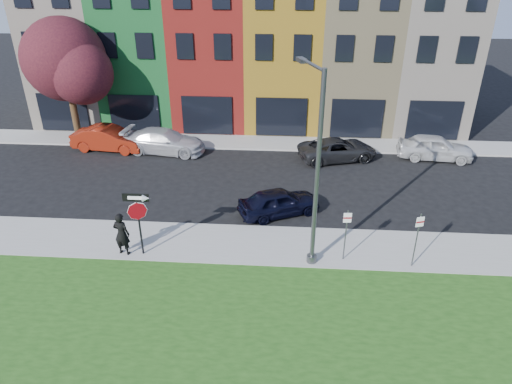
# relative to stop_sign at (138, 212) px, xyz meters

# --- Properties ---
(ground) EXTENTS (120.00, 120.00, 0.00)m
(ground) POSITION_rel_stop_sign_xyz_m (5.41, -1.98, -2.13)
(ground) COLOR black
(ground) RESTS_ON ground
(sidewalk_near) EXTENTS (40.00, 3.00, 0.12)m
(sidewalk_near) POSITION_rel_stop_sign_xyz_m (7.41, 1.02, -2.07)
(sidewalk_near) COLOR gray
(sidewalk_near) RESTS_ON ground
(sidewalk_far) EXTENTS (40.00, 2.40, 0.12)m
(sidewalk_far) POSITION_rel_stop_sign_xyz_m (2.41, 13.02, -2.07)
(sidewalk_far) COLOR gray
(sidewalk_far) RESTS_ON ground
(rowhouse_block) EXTENTS (30.00, 10.12, 10.00)m
(rowhouse_block) POSITION_rel_stop_sign_xyz_m (2.91, 19.21, 2.86)
(rowhouse_block) COLOR #C1B3A0
(rowhouse_block) RESTS_ON ground
(stop_sign) EXTENTS (1.05, 0.10, 2.81)m
(stop_sign) POSITION_rel_stop_sign_xyz_m (0.00, 0.00, 0.00)
(stop_sign) COLOR black
(stop_sign) RESTS_ON sidewalk_near
(man) EXTENTS (0.85, 0.69, 1.89)m
(man) POSITION_rel_stop_sign_xyz_m (-0.78, -0.02, -1.06)
(man) COLOR black
(man) RESTS_ON sidewalk_near
(sedan_near) EXTENTS (4.50, 5.08, 1.33)m
(sedan_near) POSITION_rel_stop_sign_xyz_m (5.54, 3.85, -1.46)
(sedan_near) COLOR black
(sedan_near) RESTS_ON ground
(parked_car_red) EXTENTS (2.67, 5.04, 1.54)m
(parked_car_red) POSITION_rel_stop_sign_xyz_m (-5.44, 11.28, -1.36)
(parked_car_red) COLOR maroon
(parked_car_red) RESTS_ON ground
(parked_car_silver) EXTENTS (3.18, 5.57, 1.49)m
(parked_car_silver) POSITION_rel_stop_sign_xyz_m (-1.86, 11.14, -1.38)
(parked_car_silver) COLOR #B7B7BC
(parked_car_silver) RESTS_ON ground
(parked_car_dark) EXTENTS (4.77, 5.93, 1.32)m
(parked_car_dark) POSITION_rel_stop_sign_xyz_m (8.92, 10.74, -1.47)
(parked_car_dark) COLOR black
(parked_car_dark) RESTS_ON ground
(parked_car_white) EXTENTS (2.70, 4.80, 1.51)m
(parked_car_white) POSITION_rel_stop_sign_xyz_m (14.84, 11.25, -1.37)
(parked_car_white) COLOR silver
(parked_car_white) RESTS_ON ground
(street_lamp) EXTENTS (1.12, 2.48, 7.74)m
(street_lamp) POSITION_rel_stop_sign_xyz_m (6.88, 0.12, 1.90)
(street_lamp) COLOR #4C4F52
(street_lamp) RESTS_ON sidewalk_near
(parking_sign_a) EXTENTS (0.32, 0.10, 2.29)m
(parking_sign_a) POSITION_rel_stop_sign_xyz_m (8.25, 0.19, -0.59)
(parking_sign_a) COLOR #4C4F52
(parking_sign_a) RESTS_ON sidewalk_near
(parking_sign_b) EXTENTS (0.31, 0.13, 2.40)m
(parking_sign_b) POSITION_rel_stop_sign_xyz_m (10.93, -0.09, -0.53)
(parking_sign_b) COLOR #4C4F52
(parking_sign_b) RESTS_ON sidewalk_near
(tree_purple) EXTENTS (6.20, 5.42, 7.79)m
(tree_purple) POSITION_rel_stop_sign_xyz_m (-8.12, 12.99, 3.07)
(tree_purple) COLOR black
(tree_purple) RESTS_ON sidewalk_far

